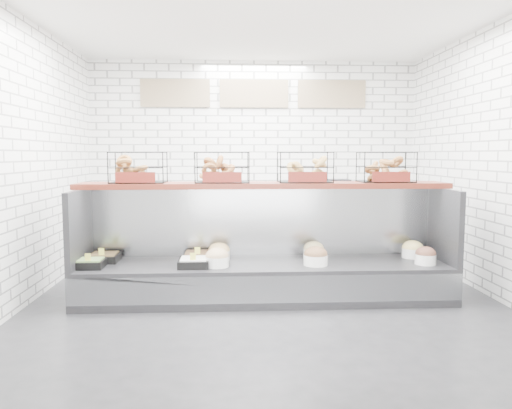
{
  "coord_description": "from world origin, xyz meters",
  "views": [
    {
      "loc": [
        -0.38,
        -5.03,
        1.57
      ],
      "look_at": [
        -0.09,
        0.45,
        1.02
      ],
      "focal_mm": 35.0,
      "sensor_mm": 36.0,
      "label": 1
    }
  ],
  "objects": [
    {
      "name": "room_shell",
      "position": [
        0.0,
        0.6,
        2.06
      ],
      "size": [
        5.02,
        5.51,
        3.01
      ],
      "color": "white",
      "rests_on": "ground"
    },
    {
      "name": "bagel_shelf",
      "position": [
        -0.0,
        0.52,
        1.38
      ],
      "size": [
        4.1,
        0.5,
        0.4
      ],
      "color": "#48170F",
      "rests_on": "display_case"
    },
    {
      "name": "display_case",
      "position": [
        -0.0,
        0.35,
        0.32
      ],
      "size": [
        4.0,
        0.9,
        1.2
      ],
      "color": "black",
      "rests_on": "ground"
    },
    {
      "name": "ground",
      "position": [
        0.0,
        0.0,
        0.0
      ],
      "size": [
        5.5,
        5.5,
        0.0
      ],
      "primitive_type": "plane",
      "color": "black",
      "rests_on": "ground"
    },
    {
      "name": "prep_counter",
      "position": [
        -0.01,
        2.43,
        0.47
      ],
      "size": [
        4.0,
        0.6,
        1.2
      ],
      "color": "#93969B",
      "rests_on": "ground"
    }
  ]
}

